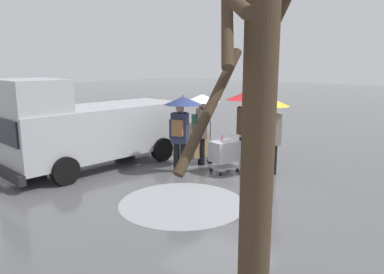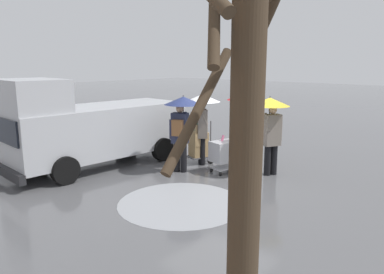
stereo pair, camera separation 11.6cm
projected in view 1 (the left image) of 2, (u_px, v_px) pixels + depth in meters
ground_plane at (221, 177)px, 10.00m from camera, size 90.00×90.00×0.00m
slush_patch_under_van at (182, 203)px, 8.11m from camera, size 2.76×2.76×0.01m
cargo_van_parked_right at (90, 127)px, 10.73m from camera, size 2.37×5.42×2.60m
shopping_cart_vendor at (225, 152)px, 10.31m from camera, size 0.73×0.93×1.04m
hand_dolly_boxes at (198, 141)px, 11.16m from camera, size 0.70×0.82×1.32m
pedestrian_pink_side at (270, 118)px, 9.87m from camera, size 1.04×1.04×2.15m
pedestrian_black_side at (244, 110)px, 11.40m from camera, size 1.04×1.04×2.15m
pedestrian_white_side at (182, 116)px, 10.12m from camera, size 1.04×1.04×2.15m
pedestrian_far_side at (201, 113)px, 10.88m from camera, size 1.04×1.04×2.15m
bare_tree_near at (254, 196)px, 2.72m from camera, size 1.05×1.06×4.26m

